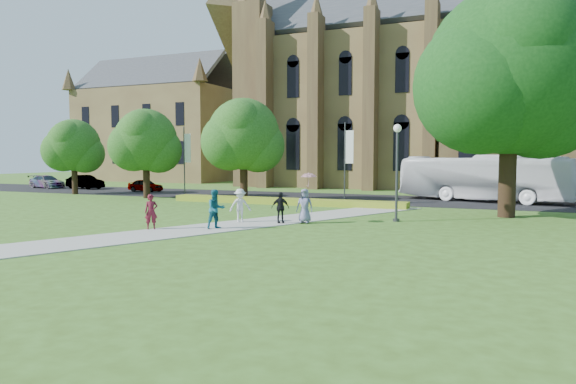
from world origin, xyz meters
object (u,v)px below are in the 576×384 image
at_px(car_1, 85,182).
at_px(car_2, 47,182).
at_px(streetlamp, 397,161).
at_px(pedestrian_0, 151,212).
at_px(tour_coach, 485,178).
at_px(car_0, 146,185).
at_px(large_tree, 510,71).

distance_m(car_1, car_2, 5.13).
bearing_deg(streetlamp, pedestrian_0, -142.75).
height_order(streetlamp, tour_coach, streetlamp).
distance_m(car_0, car_1, 8.67).
bearing_deg(car_0, pedestrian_0, -139.37).
bearing_deg(tour_coach, car_1, 105.42).
bearing_deg(pedestrian_0, car_0, 88.05).
relative_size(car_1, pedestrian_0, 2.69).
relative_size(streetlamp, tour_coach, 0.40).
height_order(large_tree, pedestrian_0, large_tree).
distance_m(streetlamp, car_2, 43.66).
relative_size(car_1, car_2, 0.94).
bearing_deg(tour_coach, pedestrian_0, 162.86).
xyz_separation_m(tour_coach, car_0, (-31.45, -1.23, -1.20)).
relative_size(car_0, car_1, 0.80).
relative_size(streetlamp, pedestrian_0, 3.13).
bearing_deg(streetlamp, large_tree, 39.29).
bearing_deg(pedestrian_0, tour_coach, 17.12).
bearing_deg(car_1, car_0, -88.26).
distance_m(tour_coach, car_2, 45.21).
xyz_separation_m(large_tree, car_1, (-41.64, 9.99, -7.60)).
height_order(large_tree, car_1, large_tree).
height_order(car_0, pedestrian_0, pedestrian_0).
relative_size(tour_coach, car_2, 2.72).
bearing_deg(car_2, car_0, -81.39).
xyz_separation_m(streetlamp, large_tree, (5.50, 4.50, 5.07)).
xyz_separation_m(streetlamp, tour_coach, (3.94, 14.89, -1.47)).
distance_m(tour_coach, car_0, 31.49).
bearing_deg(large_tree, pedestrian_0, -142.02).
xyz_separation_m(large_tree, car_2, (-46.75, 9.57, -7.65)).
xyz_separation_m(streetlamp, car_1, (-36.14, 14.49, -2.53)).
xyz_separation_m(large_tree, tour_coach, (-1.56, 10.39, -6.53)).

